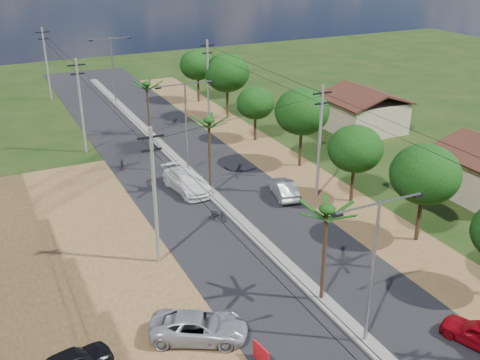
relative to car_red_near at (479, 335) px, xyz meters
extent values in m
plane|color=black|center=(-5.00, 2.71, -0.65)|extent=(160.00, 160.00, 0.00)
cube|color=black|center=(-5.00, 17.71, -0.63)|extent=(12.00, 110.00, 0.04)
cube|color=#605E56|center=(-5.00, 20.71, -0.56)|extent=(1.00, 90.00, 0.18)
cube|color=#53401C|center=(-20.00, 10.71, -0.64)|extent=(18.00, 46.00, 0.04)
cube|color=#53401C|center=(3.50, 17.71, -0.64)|extent=(5.00, 90.00, 0.03)
cube|color=tan|center=(16.00, 30.71, 1.00)|extent=(7.00, 7.00, 3.30)
cylinder|color=black|center=(4.70, 9.71, 1.62)|extent=(0.28, 0.28, 4.55)
ellipsoid|color=black|center=(4.70, 9.71, 4.22)|extent=(4.60, 4.60, 3.91)
cylinder|color=black|center=(4.40, 16.71, 1.38)|extent=(0.28, 0.28, 4.06)
ellipsoid|color=black|center=(4.40, 16.71, 3.70)|extent=(4.20, 4.20, 3.57)
cylinder|color=black|center=(4.60, 24.71, 1.73)|extent=(0.28, 0.28, 4.76)
ellipsoid|color=black|center=(4.60, 24.71, 4.45)|extent=(4.80, 4.80, 4.08)
cylinder|color=black|center=(4.20, 32.71, 1.17)|extent=(0.28, 0.28, 3.64)
ellipsoid|color=black|center=(4.20, 32.71, 3.25)|extent=(3.80, 3.80, 3.23)
cylinder|color=black|center=(4.80, 40.71, 1.80)|extent=(0.28, 0.28, 4.90)
ellipsoid|color=black|center=(4.80, 40.71, 4.60)|extent=(5.00, 5.00, 4.25)
cylinder|color=black|center=(4.50, 48.71, 1.52)|extent=(0.28, 0.28, 4.34)
ellipsoid|color=black|center=(4.50, 48.71, 4.00)|extent=(4.40, 4.40, 3.74)
cylinder|color=black|center=(-5.00, 6.71, 2.25)|extent=(0.22, 0.22, 5.80)
cylinder|color=black|center=(-5.00, 22.71, 2.45)|extent=(0.22, 0.22, 6.20)
cylinder|color=black|center=(-5.00, 38.71, 2.10)|extent=(0.22, 0.22, 5.50)
cylinder|color=gray|center=(-5.00, 2.71, 3.35)|extent=(0.16, 0.16, 8.00)
cube|color=gray|center=(-3.80, 2.71, 7.25)|extent=(2.40, 0.08, 0.08)
cube|color=gray|center=(-6.20, 2.71, 7.25)|extent=(2.40, 0.08, 0.08)
cube|color=black|center=(-2.70, 2.71, 7.15)|extent=(0.50, 0.18, 0.12)
cube|color=black|center=(-7.30, 2.71, 7.15)|extent=(0.50, 0.18, 0.12)
cylinder|color=gray|center=(-5.00, 27.71, 3.35)|extent=(0.16, 0.16, 8.00)
cube|color=gray|center=(-3.80, 27.71, 7.25)|extent=(2.40, 0.08, 0.08)
cube|color=gray|center=(-6.20, 27.71, 7.25)|extent=(2.40, 0.08, 0.08)
cube|color=black|center=(-2.70, 27.71, 7.15)|extent=(0.50, 0.18, 0.12)
cube|color=black|center=(-7.30, 27.71, 7.15)|extent=(0.50, 0.18, 0.12)
cylinder|color=gray|center=(-5.00, 52.71, 3.35)|extent=(0.16, 0.16, 8.00)
cube|color=gray|center=(-3.80, 52.71, 7.25)|extent=(2.40, 0.08, 0.08)
cube|color=gray|center=(-6.20, 52.71, 7.25)|extent=(2.40, 0.08, 0.08)
cube|color=black|center=(-2.70, 52.71, 7.15)|extent=(0.50, 0.18, 0.12)
cube|color=black|center=(-7.30, 52.71, 7.15)|extent=(0.50, 0.18, 0.12)
cylinder|color=#605E56|center=(-12.00, 14.71, 3.85)|extent=(0.24, 0.24, 9.00)
cube|color=black|center=(-12.00, 14.71, 7.75)|extent=(1.60, 0.12, 0.12)
cube|color=black|center=(-12.00, 14.71, 6.95)|extent=(1.20, 0.12, 0.12)
cylinder|color=#605E56|center=(-12.00, 36.71, 3.85)|extent=(0.24, 0.24, 9.00)
cube|color=black|center=(-12.00, 36.71, 7.75)|extent=(1.60, 0.12, 0.12)
cube|color=black|center=(-12.00, 36.71, 6.95)|extent=(1.20, 0.12, 0.12)
cylinder|color=#605E56|center=(-12.00, 57.71, 3.85)|extent=(0.24, 0.24, 9.00)
cube|color=black|center=(-12.00, 57.71, 7.75)|extent=(1.60, 0.12, 0.12)
cube|color=black|center=(-12.00, 57.71, 6.95)|extent=(1.20, 0.12, 0.12)
cylinder|color=#605E56|center=(2.50, 18.71, 3.85)|extent=(0.24, 0.24, 9.00)
cube|color=black|center=(2.50, 18.71, 7.75)|extent=(1.60, 0.12, 0.12)
cube|color=black|center=(2.50, 18.71, 6.95)|extent=(1.20, 0.12, 0.12)
cylinder|color=#605E56|center=(2.50, 40.71, 3.85)|extent=(0.24, 0.24, 9.00)
cube|color=black|center=(2.50, 40.71, 7.75)|extent=(1.60, 0.12, 0.12)
cube|color=black|center=(2.50, 40.71, 6.95)|extent=(1.20, 0.12, 0.12)
imported|color=maroon|center=(0.00, 0.00, 0.00)|extent=(2.69, 4.13, 1.31)
imported|color=#94969B|center=(0.00, 19.69, 0.03)|extent=(2.34, 4.38, 1.37)
imported|color=silver|center=(-6.50, 24.09, 0.16)|extent=(2.89, 5.83, 1.63)
imported|color=#94969B|center=(-12.50, 6.65, 0.04)|extent=(5.53, 4.42, 1.40)
imported|color=black|center=(-6.24, 18.23, -0.25)|extent=(1.02, 1.64, 0.82)
imported|color=black|center=(-10.00, 31.03, -0.20)|extent=(0.87, 1.57, 0.91)
cube|color=#9F0E14|center=(-10.50, 3.63, -0.13)|extent=(0.25, 1.26, 1.05)
cylinder|color=black|center=(-10.50, 4.21, -0.39)|extent=(0.04, 0.04, 0.52)
camera|label=1|loc=(-20.78, -15.19, 18.40)|focal=42.00mm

